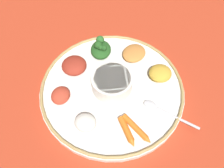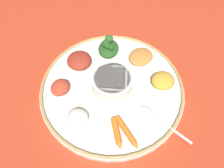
% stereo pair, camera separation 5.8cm
% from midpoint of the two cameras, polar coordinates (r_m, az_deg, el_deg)
% --- Properties ---
extents(ground_plane, '(2.40, 2.40, 0.00)m').
position_cam_midpoint_polar(ground_plane, '(0.61, 2.72, -1.93)').
color(ground_plane, '#B7381E').
extents(platter, '(0.39, 0.39, 0.02)m').
position_cam_midpoint_polar(platter, '(0.60, 2.76, -1.48)').
color(platter, white).
rests_on(platter, ground_plane).
extents(platter_rim, '(0.39, 0.39, 0.01)m').
position_cam_midpoint_polar(platter_rim, '(0.59, 2.81, -0.86)').
color(platter_rim, tan).
rests_on(platter_rim, platter).
extents(center_bowl, '(0.11, 0.11, 0.05)m').
position_cam_midpoint_polar(center_bowl, '(0.57, 2.90, 0.33)').
color(center_bowl, silver).
rests_on(center_bowl, platter).
extents(spoon, '(0.05, 0.15, 0.01)m').
position_cam_midpoint_polar(spoon, '(0.56, 14.52, -8.84)').
color(spoon, silver).
rests_on(spoon, platter).
extents(greens_pile, '(0.09, 0.08, 0.05)m').
position_cam_midpoint_polar(greens_pile, '(0.65, 1.61, 9.43)').
color(greens_pile, '#23511E').
rests_on(greens_pile, platter).
extents(carrot_near_spoon, '(0.07, 0.06, 0.02)m').
position_cam_midpoint_polar(carrot_near_spoon, '(0.52, 4.54, -12.94)').
color(carrot_near_spoon, orange).
rests_on(carrot_near_spoon, platter).
extents(carrot_outer, '(0.06, 0.08, 0.01)m').
position_cam_midpoint_polar(carrot_outer, '(0.53, 7.16, -12.64)').
color(carrot_outer, orange).
rests_on(carrot_outer, platter).
extents(mound_beet, '(0.07, 0.07, 0.03)m').
position_cam_midpoint_polar(mound_beet, '(0.63, -5.97, 5.97)').
color(mound_beet, maroon).
rests_on(mound_beet, platter).
extents(mound_berbere_red, '(0.05, 0.05, 0.03)m').
position_cam_midpoint_polar(mound_berbere_red, '(0.58, -10.69, -1.09)').
color(mound_berbere_red, '#B73D28').
rests_on(mound_berbere_red, platter).
extents(mound_squash, '(0.09, 0.09, 0.02)m').
position_cam_midpoint_polar(mound_squash, '(0.65, 10.09, 6.90)').
color(mound_squash, '#C67A38').
rests_on(mound_squash, platter).
extents(mound_lentil_yellow, '(0.08, 0.09, 0.03)m').
position_cam_midpoint_polar(mound_lentil_yellow, '(0.61, 15.86, 0.69)').
color(mound_lentil_yellow, gold).
rests_on(mound_lentil_yellow, platter).
extents(mound_rice_white, '(0.05, 0.06, 0.03)m').
position_cam_midpoint_polar(mound_rice_white, '(0.53, -5.82, -8.93)').
color(mound_rice_white, silver).
rests_on(mound_rice_white, platter).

